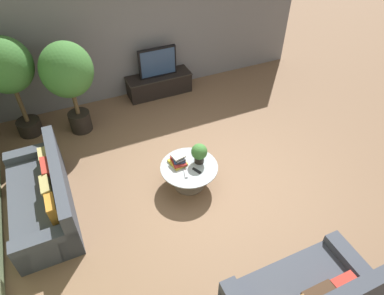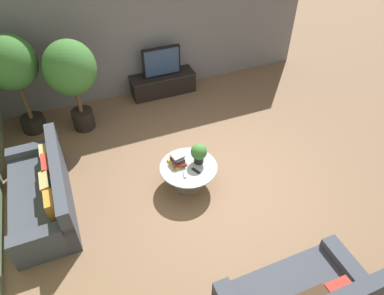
{
  "view_description": "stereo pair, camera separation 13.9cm",
  "coord_description": "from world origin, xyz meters",
  "px_view_note": "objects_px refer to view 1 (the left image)",
  "views": [
    {
      "loc": [
        -1.88,
        -3.47,
        4.23
      ],
      "look_at": [
        -0.16,
        0.34,
        0.55
      ],
      "focal_mm": 32.0,
      "sensor_mm": 36.0,
      "label": 1
    },
    {
      "loc": [
        -1.75,
        -3.52,
        4.23
      ],
      "look_at": [
        -0.16,
        0.34,
        0.55
      ],
      "focal_mm": 32.0,
      "sensor_mm": 36.0,
      "label": 2
    }
  ],
  "objects_px": {
    "couch_by_wall": "(44,198)",
    "potted_plant_tabletop": "(199,153)",
    "coffee_table": "(189,172)",
    "television": "(158,62)",
    "potted_palm_tall": "(7,70)",
    "media_console": "(159,84)",
    "potted_palm_corner": "(68,74)"
  },
  "relations": [
    {
      "from": "media_console",
      "to": "couch_by_wall",
      "type": "relative_size",
      "value": 0.72
    },
    {
      "from": "television",
      "to": "potted_plant_tabletop",
      "type": "height_order",
      "value": "television"
    },
    {
      "from": "media_console",
      "to": "television",
      "type": "bearing_deg",
      "value": -90.0
    },
    {
      "from": "coffee_table",
      "to": "couch_by_wall",
      "type": "xyz_separation_m",
      "value": [
        -2.2,
        0.39,
        0.0
      ]
    },
    {
      "from": "coffee_table",
      "to": "couch_by_wall",
      "type": "height_order",
      "value": "couch_by_wall"
    },
    {
      "from": "couch_by_wall",
      "to": "potted_palm_tall",
      "type": "bearing_deg",
      "value": -177.87
    },
    {
      "from": "coffee_table",
      "to": "potted_palm_tall",
      "type": "bearing_deg",
      "value": 131.95
    },
    {
      "from": "coffee_table",
      "to": "couch_by_wall",
      "type": "distance_m",
      "value": 2.23
    },
    {
      "from": "television",
      "to": "potted_palm_tall",
      "type": "bearing_deg",
      "value": -173.54
    },
    {
      "from": "couch_by_wall",
      "to": "potted_plant_tabletop",
      "type": "bearing_deg",
      "value": 81.49
    },
    {
      "from": "television",
      "to": "potted_palm_tall",
      "type": "relative_size",
      "value": 0.43
    },
    {
      "from": "media_console",
      "to": "television",
      "type": "distance_m",
      "value": 0.53
    },
    {
      "from": "media_console",
      "to": "television",
      "type": "xyz_separation_m",
      "value": [
        0.0,
        -0.0,
        0.53
      ]
    },
    {
      "from": "coffee_table",
      "to": "television",
      "type": "bearing_deg",
      "value": 79.66
    },
    {
      "from": "potted_plant_tabletop",
      "to": "television",
      "type": "bearing_deg",
      "value": 83.34
    },
    {
      "from": "media_console",
      "to": "potted_plant_tabletop",
      "type": "height_order",
      "value": "potted_plant_tabletop"
    },
    {
      "from": "potted_palm_tall",
      "to": "coffee_table",
      "type": "bearing_deg",
      "value": -48.05
    },
    {
      "from": "television",
      "to": "couch_by_wall",
      "type": "xyz_separation_m",
      "value": [
        -2.72,
        -2.46,
        -0.48
      ]
    },
    {
      "from": "media_console",
      "to": "potted_palm_corner",
      "type": "xyz_separation_m",
      "value": [
        -1.87,
        -0.62,
        0.99
      ]
    },
    {
      "from": "potted_palm_corner",
      "to": "coffee_table",
      "type": "bearing_deg",
      "value": -58.85
    },
    {
      "from": "coffee_table",
      "to": "potted_palm_corner",
      "type": "height_order",
      "value": "potted_palm_corner"
    },
    {
      "from": "couch_by_wall",
      "to": "media_console",
      "type": "bearing_deg",
      "value": 132.11
    },
    {
      "from": "media_console",
      "to": "potted_palm_tall",
      "type": "height_order",
      "value": "potted_palm_tall"
    },
    {
      "from": "media_console",
      "to": "potted_palm_tall",
      "type": "relative_size",
      "value": 0.74
    },
    {
      "from": "television",
      "to": "coffee_table",
      "type": "bearing_deg",
      "value": -100.34
    },
    {
      "from": "couch_by_wall",
      "to": "potted_palm_corner",
      "type": "height_order",
      "value": "potted_palm_corner"
    },
    {
      "from": "potted_palm_corner",
      "to": "television",
      "type": "bearing_deg",
      "value": 18.43
    },
    {
      "from": "couch_by_wall",
      "to": "potted_palm_corner",
      "type": "relative_size",
      "value": 1.11
    },
    {
      "from": "television",
      "to": "potted_plant_tabletop",
      "type": "relative_size",
      "value": 2.37
    },
    {
      "from": "television",
      "to": "potted_plant_tabletop",
      "type": "xyz_separation_m",
      "value": [
        -0.33,
        -2.81,
        -0.16
      ]
    },
    {
      "from": "potted_palm_tall",
      "to": "media_console",
      "type": "bearing_deg",
      "value": 6.49
    },
    {
      "from": "media_console",
      "to": "potted_palm_corner",
      "type": "bearing_deg",
      "value": -161.53
    }
  ]
}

